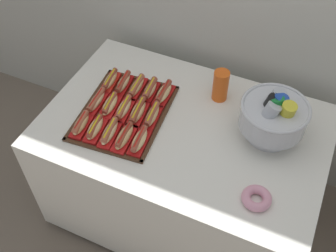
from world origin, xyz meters
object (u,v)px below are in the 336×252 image
hot_dog_0 (81,124)px  hot_dog_7 (124,109)px  cup_stack (221,86)px  buffet_table (182,169)px  hot_dog_9 (152,116)px  hot_dog_1 (95,128)px  hot_dog_6 (110,105)px  hot_dog_13 (150,90)px  donut (257,198)px  punch_bowl (274,115)px  hot_dog_3 (124,137)px  hot_dog_10 (110,81)px  hot_dog_14 (164,93)px  serving_tray (124,113)px  hot_dog_5 (96,101)px  hot_dog_8 (138,112)px  hot_dog_12 (136,87)px  hot_dog_11 (123,83)px

hot_dog_0 → hot_dog_7: 0.22m
hot_dog_7 → cup_stack: 0.50m
buffet_table → hot_dog_9: bearing=-167.2°
hot_dog_1 → hot_dog_6: hot_dog_1 is taller
hot_dog_6 → hot_dog_13: 0.22m
hot_dog_9 → donut: size_ratio=1.39×
punch_bowl → cup_stack: 0.34m
hot_dog_0 → hot_dog_1: hot_dog_0 is taller
hot_dog_1 → hot_dog_3: 0.15m
hot_dog_10 → hot_dog_14: hot_dog_14 is taller
serving_tray → hot_dog_3: (0.09, -0.16, 0.03)m
hot_dog_5 → hot_dog_10: size_ratio=1.06×
hot_dog_8 → hot_dog_9: (0.07, 0.01, -0.00)m
punch_bowl → hot_dog_14: bearing=177.6°
hot_dog_7 → hot_dog_9: 0.15m
hot_dog_3 → punch_bowl: bearing=27.3°
hot_dog_1 → hot_dog_7: (0.06, 0.17, -0.00)m
buffet_table → hot_dog_12: hot_dog_12 is taller
hot_dog_11 → hot_dog_14: hot_dog_14 is taller
hot_dog_1 → punch_bowl: 0.83m
hot_dog_5 → hot_dog_10: hot_dog_5 is taller
hot_dog_1 → hot_dog_11: (-0.03, 0.33, 0.00)m
serving_tray → hot_dog_10: (-0.16, 0.15, 0.03)m
hot_dog_0 → hot_dog_10: bearing=95.0°
hot_dog_6 → hot_dog_12: same height
serving_tray → hot_dog_13: size_ratio=3.39×
hot_dog_7 → hot_dog_11: hot_dog_11 is taller
buffet_table → hot_dog_9: (-0.16, -0.04, 0.40)m
hot_dog_10 → hot_dog_6: bearing=-60.6°
hot_dog_3 → hot_dog_5: 0.28m
hot_dog_3 → hot_dog_12: (-0.10, 0.32, 0.00)m
hot_dog_11 → hot_dog_13: 0.15m
hot_dog_7 → hot_dog_1: bearing=-109.5°
hot_dog_12 → buffet_table: bearing=-19.9°
hot_dog_14 → punch_bowl: punch_bowl is taller
hot_dog_7 → punch_bowl: 0.72m
hot_dog_13 → punch_bowl: (0.63, -0.02, 0.11)m
serving_tray → hot_dog_11: hot_dog_11 is taller
hot_dog_0 → hot_dog_10: 0.33m
serving_tray → hot_dog_8: (0.07, 0.01, 0.03)m
hot_dog_3 → hot_dog_6: (-0.16, 0.15, -0.00)m
serving_tray → hot_dog_9: (0.15, 0.01, 0.03)m
hot_dog_5 → hot_dog_10: (-0.01, 0.16, -0.00)m
buffet_table → hot_dog_13: size_ratio=8.38×
buffet_table → hot_dog_11: 0.57m
cup_stack → hot_dog_1: bearing=-133.9°
hot_dog_5 → hot_dog_6: hot_dog_5 is taller
hot_dog_8 → hot_dog_14: size_ratio=1.09×
hot_dog_14 → hot_dog_7: bearing=-127.3°
donut → hot_dog_12: bearing=153.4°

